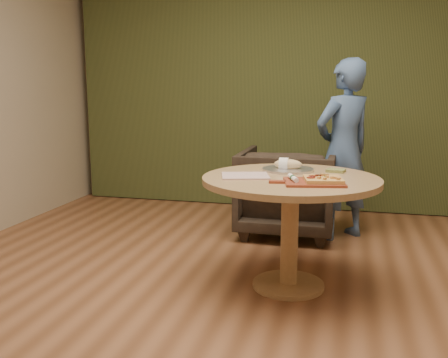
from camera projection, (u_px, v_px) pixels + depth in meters
room_shell at (231, 72)px, 2.56m from camera, size 5.04×6.04×2.84m
curtain at (293, 79)px, 5.33m from camera, size 4.80×0.14×2.78m
pedestal_table at (290, 198)px, 3.24m from camera, size 1.15×1.15×0.75m
pizza_paddle at (312, 182)px, 3.00m from camera, size 0.47×0.34×0.01m
flatbread_pizza at (323, 179)px, 2.99m from camera, size 0.26×0.26×0.04m
cutlery_roll at (293, 178)px, 3.01m from camera, size 0.09×0.19×0.03m
newspaper at (245, 176)px, 3.22m from camera, size 0.36×0.32×0.01m
serving_tray at (288, 169)px, 3.46m from camera, size 0.36×0.36×0.02m
bread_roll at (287, 164)px, 3.45m from camera, size 0.19×0.09×0.09m
green_packet at (336, 171)px, 3.39m from camera, size 0.14×0.12×0.02m
armchair at (288, 187)px, 4.49m from camera, size 0.84×0.79×0.86m
person_standing at (343, 150)px, 4.31m from camera, size 0.67×0.66×1.56m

